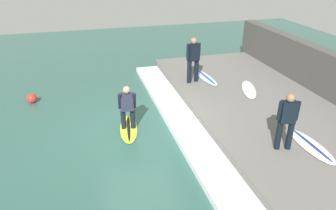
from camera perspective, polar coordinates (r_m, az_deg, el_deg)
The scene contains 12 objects.
ground_plane at distance 9.83m, azimuth -5.17°, elevation -4.30°, with size 28.00×28.00×0.00m, color #2D564C.
concrete_ledge at distance 11.06m, azimuth 15.59°, elevation -0.50°, with size 4.40×10.62×0.39m, color #66635E.
back_wall at distance 12.19m, azimuth 26.00°, elevation 3.98°, with size 0.50×11.15×1.85m, color #474442.
wave_foam_crest at distance 10.07m, azimuth 2.33°, elevation -2.85°, with size 0.92×10.09×0.18m, color silver.
surfboard_riding at distance 9.86m, azimuth -6.86°, elevation -4.09°, with size 0.74×1.75×0.07m.
surfer_riding at distance 9.51m, azimuth -7.10°, elevation -0.09°, with size 0.51×0.46×1.33m.
surfer_waiting_near at distance 8.30m, azimuth 20.03°, elevation -2.26°, with size 0.49×0.33×1.48m.
surfboard_waiting_near at distance 9.01m, azimuth 23.69°, elevation -6.52°, with size 0.54×1.69×0.07m.
surfer_waiting_far at distance 11.97m, azimuth 4.42°, elevation 8.24°, with size 0.56×0.35×1.67m.
surfboard_waiting_far at distance 12.70m, azimuth 6.54°, elevation 4.85°, with size 0.54×1.87×0.07m.
surfboard_spare at distance 11.85m, azimuth 13.91°, elevation 2.68°, with size 1.04×1.73×0.06m.
marker_buoy at distance 12.36m, azimuth -22.61°, elevation 1.08°, with size 0.33×0.33×0.33m, color red.
Camera 1 is at (-1.43, -8.41, 4.89)m, focal length 35.00 mm.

